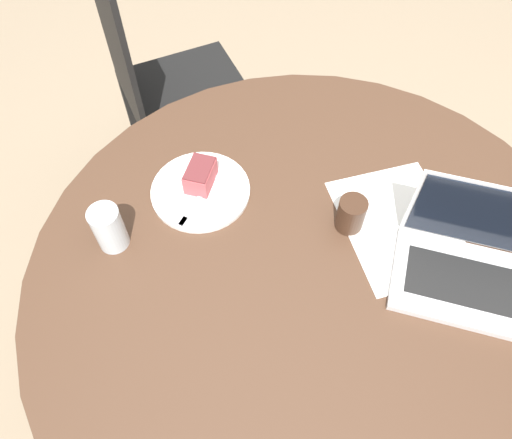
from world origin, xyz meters
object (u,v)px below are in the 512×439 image
Objects in this scene: coffee_glass at (351,214)px; laptop at (470,265)px; plate at (201,191)px; chair at (165,89)px.

laptop reaches higher than coffee_glass.
chair is at bearing 13.97° from plate.
plate is 0.37m from coffee_glass.
chair reaches higher than plate.
coffee_glass reaches higher than plate.
coffee_glass is at bearing -12.14° from laptop.
laptop is at bearing -113.39° from plate.
coffee_glass is 0.24× the size of laptop.
chair is 1.18m from laptop.
coffee_glass is at bearing 13.02° from chair.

